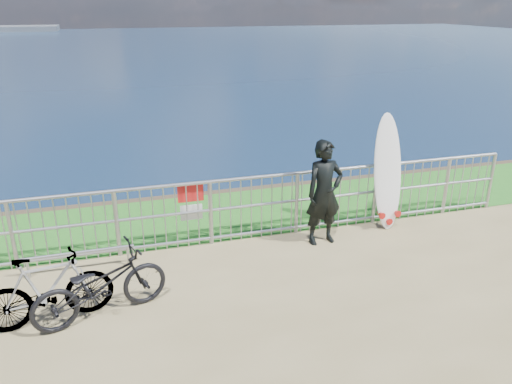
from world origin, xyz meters
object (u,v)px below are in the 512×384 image
object	(u,v)px
surfer	(324,193)
bicycle_near	(100,285)
surfboard	(388,176)
bicycle_far	(48,289)

from	to	relation	value
surfer	bicycle_near	size ratio (longest dim) A/B	1.02
surfer	surfboard	size ratio (longest dim) A/B	0.86
surfer	bicycle_far	distance (m)	4.35
surfer	bicycle_far	xyz separation A→B (m)	(-4.18, -1.12, -0.41)
bicycle_near	surfer	bearing A→B (deg)	-89.06
surfboard	bicycle_near	world-z (taller)	surfboard
surfboard	bicycle_far	world-z (taller)	surfboard
surfboard	surfer	bearing A→B (deg)	-167.57
surfer	surfboard	xyz separation A→B (m)	(1.32, 0.29, 0.06)
surfer	bicycle_near	world-z (taller)	surfer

